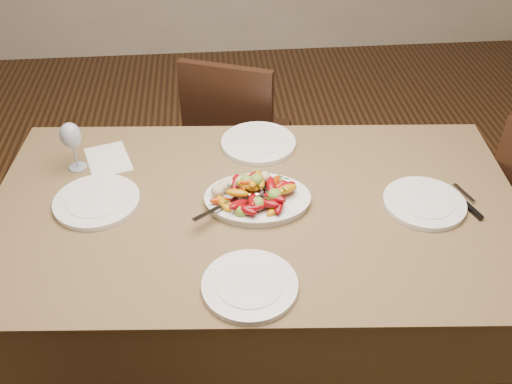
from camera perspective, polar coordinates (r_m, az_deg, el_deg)
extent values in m
plane|color=#3A2311|center=(2.49, 6.08, -16.02)|extent=(6.00, 6.00, 0.00)
cube|color=brown|center=(2.22, 0.00, -8.93)|extent=(1.91, 1.18, 0.76)
ellipsoid|color=white|center=(1.97, 0.15, -0.82)|extent=(0.37, 0.29, 0.02)
cylinder|color=white|center=(2.04, -15.63, -0.92)|extent=(0.30, 0.30, 0.02)
cylinder|color=white|center=(2.04, 16.47, -1.07)|extent=(0.28, 0.28, 0.02)
cylinder|color=white|center=(2.26, 0.24, 4.92)|extent=(0.29, 0.29, 0.02)
cylinder|color=white|center=(1.69, -0.63, -9.34)|extent=(0.28, 0.28, 0.02)
cube|color=silver|center=(2.25, -14.57, 3.18)|extent=(0.21, 0.25, 0.00)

